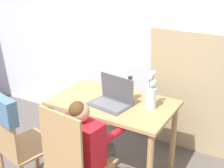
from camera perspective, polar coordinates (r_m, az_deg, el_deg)
name	(u,v)px	position (r m, az deg, el deg)	size (l,w,h in m)	color
wall_back	(134,23)	(3.26, 4.08, 11.12)	(6.40, 0.05, 2.50)	silver
dining_table	(113,112)	(2.77, 0.18, -5.11)	(1.07, 0.64, 0.70)	tan
chair_occupied	(74,163)	(2.37, -6.88, -14.20)	(0.44, 0.44, 0.94)	tan
chair_spare	(11,130)	(2.56, -17.93, -8.00)	(0.49, 0.51, 0.95)	tan
person_seated	(86,142)	(2.38, -4.82, -10.55)	(0.40, 0.46, 0.95)	red
laptop	(112,98)	(2.66, 0.06, -2.56)	(0.37, 0.29, 0.24)	#4C4C51
flower_vase	(151,94)	(2.58, 7.18, -1.74)	(0.09, 0.09, 0.33)	silver
water_bottle	(130,89)	(2.71, 3.31, -1.00)	(0.07, 0.07, 0.23)	silver
cardboard_panel	(191,96)	(3.08, 14.20, -2.17)	(0.81, 0.19, 1.28)	tan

